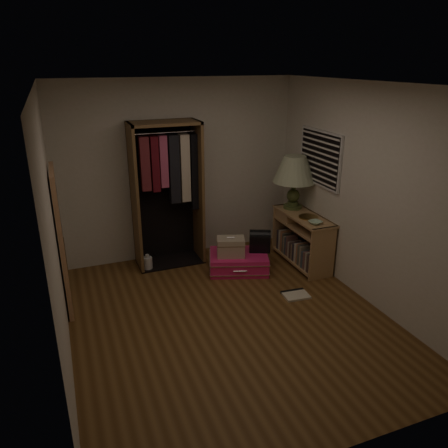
{
  "coord_description": "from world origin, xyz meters",
  "views": [
    {
      "loc": [
        -1.63,
        -4.02,
        2.82
      ],
      "look_at": [
        0.3,
        0.95,
        0.8
      ],
      "focal_mm": 35.0,
      "sensor_mm": 36.0,
      "label": 1
    }
  ],
  "objects": [
    {
      "name": "black_bag",
      "position": [
        0.91,
        1.11,
        0.42
      ],
      "size": [
        0.34,
        0.29,
        0.32
      ],
      "rotation": [
        0.0,
        0.0,
        -0.41
      ],
      "color": "black",
      "rests_on": "pink_suitcase"
    },
    {
      "name": "console_bookshelf",
      "position": [
        1.53,
        1.05,
        0.39
      ],
      "size": [
        0.42,
        1.12,
        0.75
      ],
      "color": "#A97F52",
      "rests_on": "ground"
    },
    {
      "name": "open_wardrobe",
      "position": [
        -0.21,
        1.77,
        1.21
      ],
      "size": [
        0.95,
        0.5,
        2.05
      ],
      "color": "brown",
      "rests_on": "ground"
    },
    {
      "name": "pink_suitcase",
      "position": [
        0.59,
        1.12,
        0.13
      ],
      "size": [
        0.98,
        0.84,
        0.25
      ],
      "rotation": [
        0.0,
        0.0,
        -0.34
      ],
      "color": "#E41B64",
      "rests_on": "ground"
    },
    {
      "name": "white_jug",
      "position": [
        -0.61,
        1.6,
        0.1
      ],
      "size": [
        0.15,
        0.15,
        0.23
      ],
      "rotation": [
        0.0,
        0.0,
        0.13
      ],
      "color": "silver",
      "rests_on": "ground"
    },
    {
      "name": "ceramic_bowl",
      "position": [
        1.49,
        0.63,
        0.77
      ],
      "size": [
        0.2,
        0.2,
        0.04
      ],
      "primitive_type": "imported",
      "rotation": [
        0.0,
        0.0,
        0.18
      ],
      "color": "#A9CBAE",
      "rests_on": "console_bookshelf"
    },
    {
      "name": "floor_mirror",
      "position": [
        -1.7,
        1.0,
        0.85
      ],
      "size": [
        0.06,
        0.8,
        1.7
      ],
      "color": "tan",
      "rests_on": "ground"
    },
    {
      "name": "ground",
      "position": [
        0.0,
        0.0,
        0.0
      ],
      "size": [
        4.0,
        4.0,
        0.0
      ],
      "primitive_type": "plane",
      "color": "brown",
      "rests_on": "ground"
    },
    {
      "name": "room_walls",
      "position": [
        0.08,
        0.04,
        1.5
      ],
      "size": [
        3.52,
        4.02,
        2.6
      ],
      "color": "beige",
      "rests_on": "ground"
    },
    {
      "name": "brass_tray",
      "position": [
        1.54,
        0.89,
        0.76
      ],
      "size": [
        0.35,
        0.35,
        0.02
      ],
      "rotation": [
        0.0,
        0.0,
        0.39
      ],
      "color": "olive",
      "rests_on": "console_bookshelf"
    },
    {
      "name": "train_case",
      "position": [
        0.46,
        1.11,
        0.38
      ],
      "size": [
        0.45,
        0.38,
        0.28
      ],
      "rotation": [
        0.0,
        0.0,
        -0.33
      ],
      "color": "tan",
      "rests_on": "pink_suitcase"
    },
    {
      "name": "table_lamp",
      "position": [
        1.54,
        1.33,
        1.32
      ],
      "size": [
        0.83,
        0.83,
        0.78
      ],
      "rotation": [
        0.0,
        0.0,
        0.42
      ],
      "color": "#404F26",
      "rests_on": "console_bookshelf"
    },
    {
      "name": "floor_book",
      "position": [
        0.98,
        0.2,
        0.01
      ],
      "size": [
        0.34,
        0.28,
        0.03
      ],
      "rotation": [
        0.0,
        0.0,
        -0.08
      ],
      "color": "beige",
      "rests_on": "ground"
    }
  ]
}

